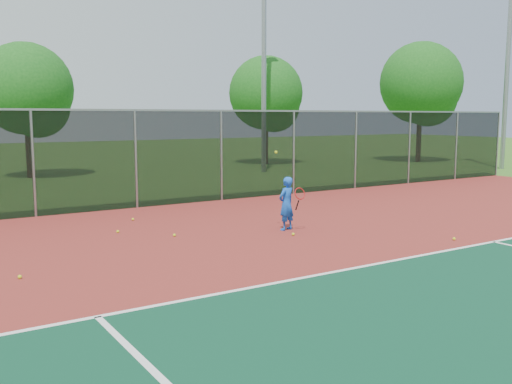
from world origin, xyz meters
The scene contains 14 objects.
court_apron centered at (0.00, 2.00, 0.01)m, with size 30.00×20.00×0.02m, color maroon.
fence_back centered at (0.00, 12.00, 1.56)m, with size 30.00×0.06×3.03m.
tennis_player centered at (-1.13, 6.64, 0.69)m, with size 0.59×0.63×1.98m.
practice_ball_0 centered at (-1.39, 6.00, 0.06)m, with size 0.07×0.07×0.07m, color #CDE71A.
practice_ball_1 centered at (-3.90, 9.93, 0.06)m, with size 0.07×0.07×0.07m, color #CDE71A.
practice_ball_3 centered at (-3.82, 7.41, 0.06)m, with size 0.07×0.07×0.07m, color #CDE71A.
practice_ball_4 centered at (-7.56, 5.63, 0.06)m, with size 0.07×0.07×0.07m, color #CDE71A.
practice_ball_5 centered at (-4.80, 8.55, 0.06)m, with size 0.07×0.07×0.07m, color #CDE71A.
practice_ball_6 centered at (1.41, 3.60, 0.06)m, with size 0.07×0.07×0.07m, color #CDE71A.
floodlight_n centered at (6.60, 19.48, 7.27)m, with size 0.90×0.40×12.98m.
floodlight_ne centered at (18.53, 14.11, 7.27)m, with size 0.90×0.40×12.98m.
tree_back_left centered at (-3.89, 23.00, 3.87)m, with size 4.20×4.20×6.17m.
tree_back_mid centered at (9.45, 23.40, 3.98)m, with size 4.32×4.32×6.34m.
tree_back_right centered at (18.42, 19.72, 4.62)m, with size 5.01×5.01×7.36m.
Camera 1 is at (-9.26, -4.73, 2.84)m, focal length 40.00 mm.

